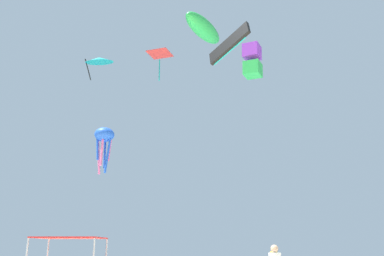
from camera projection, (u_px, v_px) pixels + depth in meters
The scene contains 7 objects.
canopy_tent at pixel (70, 240), 19.46m from camera, with size 3.06×2.74×2.22m.
kite_delta_teal at pixel (99, 60), 49.37m from camera, with size 4.22×4.25×2.92m.
kite_diamond_red at pixel (160, 55), 40.65m from camera, with size 2.74×2.74×3.01m.
kite_parafoil_black at pixel (229, 44), 27.06m from camera, with size 2.58×2.92×2.24m.
kite_octopus_blue at pixel (104, 137), 38.11m from camera, with size 2.52×2.52×4.39m.
kite_box_purple at pixel (252, 61), 38.60m from camera, with size 2.05×2.03×3.23m.
kite_inflatable_green at pixel (203, 28), 38.03m from camera, with size 4.67×6.06×2.32m.
Camera 1 is at (-1.30, -19.07, 1.76)m, focal length 37.89 mm.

